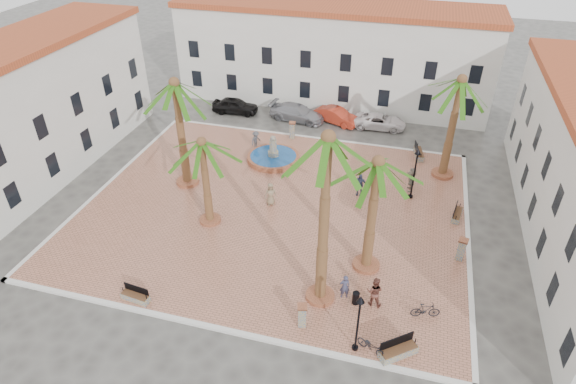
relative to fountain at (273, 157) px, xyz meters
name	(u,v)px	position (x,y,z in m)	size (l,w,h in m)	color
ground	(274,209)	(1.97, -6.26, -0.45)	(120.00, 120.00, 0.00)	#56544F
plaza	(274,208)	(1.97, -6.26, -0.37)	(26.00, 22.00, 0.15)	#B67156
kerb_n	(310,138)	(1.97, 4.74, -0.37)	(26.30, 0.30, 0.16)	silver
kerb_s	(213,327)	(1.97, -17.26, -0.37)	(26.30, 0.30, 0.16)	silver
kerb_e	(468,239)	(14.97, -6.26, -0.37)	(0.30, 22.30, 0.16)	silver
kerb_w	(111,181)	(-11.03, -6.26, -0.37)	(0.30, 22.30, 0.16)	silver
building_north	(333,54)	(1.97, 13.73, 4.32)	(30.40, 7.40, 9.50)	silver
building_west	(25,113)	(-17.02, -6.26, 4.57)	(6.40, 24.40, 10.00)	silver
fountain	(273,157)	(0.00, 0.00, 0.00)	(4.24, 4.24, 2.19)	#A75939
palm_nw	(176,95)	(-5.23, -4.99, 6.73)	(5.44, 5.44, 8.30)	#A75939
palm_sw	(203,152)	(-1.72, -8.94, 4.98)	(4.60, 4.60, 6.33)	#A75939
palm_s	(327,157)	(6.89, -13.76, 8.66)	(5.19, 5.19, 10.29)	#A75939
palm_e	(377,176)	(8.99, -10.56, 6.05)	(5.22, 5.22, 7.56)	#A75939
palm_ne	(460,92)	(13.28, 1.29, 6.53)	(5.36, 5.36, 8.08)	#A75939
bench_s	(136,296)	(-2.83, -16.64, -0.05)	(1.70, 0.69, 0.87)	gray
bench_se	(398,351)	(11.35, -16.48, 0.00)	(1.92, 1.70, 1.04)	gray
bench_e	(457,215)	(14.27, -4.12, -0.05)	(0.80, 1.74, 0.88)	gray
bench_ne	(419,153)	(11.35, 3.73, -0.01)	(0.96, 2.03, 1.03)	gray
lamppost_s	(359,314)	(9.29, -16.66, 2.17)	(0.40, 0.40, 3.65)	black
lamppost_e	(416,165)	(11.10, -2.48, 2.40)	(0.43, 0.43, 3.98)	black
bollard_se	(302,315)	(6.40, -15.93, 0.44)	(0.62, 0.62, 1.42)	gray
bollard_n	(292,130)	(0.48, 4.14, 0.48)	(0.62, 0.62, 1.51)	gray
bollard_e	(461,249)	(14.37, -8.43, 0.48)	(0.65, 0.65, 1.51)	gray
litter_bin	(356,298)	(8.84, -13.67, 0.08)	(0.39, 0.39, 0.76)	black
cyclist_a	(345,287)	(8.16, -13.38, 0.49)	(0.57, 0.38, 1.57)	#3A3B57
bicycle_a	(372,346)	(10.08, -16.66, 0.14)	(0.58, 1.65, 0.87)	black
cyclist_b	(374,292)	(9.78, -13.47, 0.63)	(0.90, 0.70, 1.85)	brown
bicycle_b	(425,310)	(12.51, -13.64, 0.17)	(0.44, 1.57, 0.94)	black
pedestrian_fountain_a	(271,194)	(1.63, -5.97, 0.55)	(0.82, 0.54, 1.69)	#867053
pedestrian_fountain_b	(360,184)	(7.45, -3.13, 0.58)	(1.03, 0.43, 1.76)	#303A54
pedestrian_north	(256,140)	(-1.95, 1.44, 0.51)	(1.04, 0.60, 1.61)	#444548
pedestrian_east	(412,179)	(11.01, -1.52, 0.63)	(1.72, 0.55, 1.85)	gray
car_black	(235,106)	(-6.30, 8.03, 0.30)	(1.77, 4.41, 1.50)	black
car_red	(337,116)	(3.63, 8.44, 0.27)	(1.51, 4.34, 1.43)	red
car_silver	(297,113)	(-0.09, 8.06, 0.31)	(2.14, 5.26, 1.53)	#97989F
car_white	(380,121)	(7.61, 8.48, 0.21)	(2.18, 4.72, 1.31)	white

